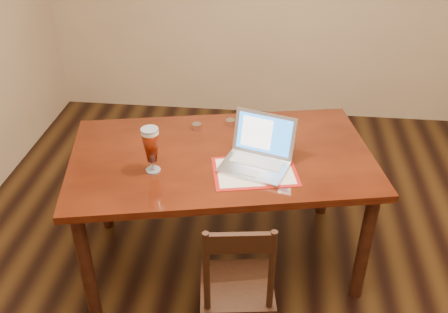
# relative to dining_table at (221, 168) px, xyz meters

# --- Properties ---
(ground) EXTENTS (5.00, 5.00, 0.00)m
(ground) POSITION_rel_dining_table_xyz_m (0.38, -0.37, -0.73)
(ground) COLOR black
(ground) RESTS_ON ground
(room_shell) EXTENTS (4.51, 5.01, 2.71)m
(room_shell) POSITION_rel_dining_table_xyz_m (0.38, -0.37, 1.03)
(room_shell) COLOR tan
(room_shell) RESTS_ON ground
(dining_table) EXTENTS (1.92, 1.33, 1.09)m
(dining_table) POSITION_rel_dining_table_xyz_m (0.00, 0.00, 0.00)
(dining_table) COLOR #531B0B
(dining_table) RESTS_ON ground
(dining_chair) EXTENTS (0.43, 0.41, 0.90)m
(dining_chair) POSITION_rel_dining_table_xyz_m (0.15, -0.64, -0.31)
(dining_chair) COLOR black
(dining_chair) RESTS_ON ground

